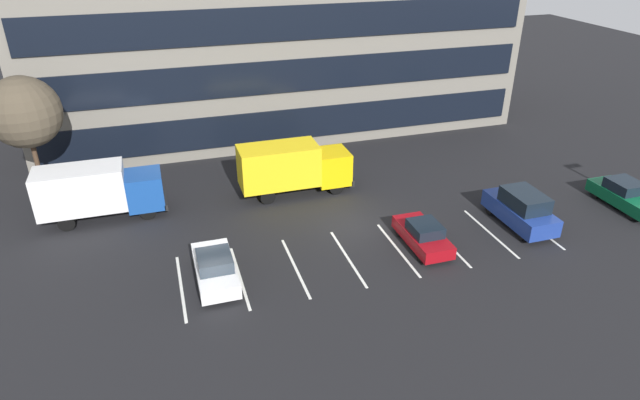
% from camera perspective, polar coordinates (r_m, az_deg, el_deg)
% --- Properties ---
extents(ground_plane, '(120.00, 120.00, 0.00)m').
position_cam_1_polar(ground_plane, '(31.17, 3.40, -2.64)').
color(ground_plane, black).
extents(office_building, '(36.83, 11.87, 18.00)m').
position_cam_1_polar(office_building, '(44.67, -4.75, 18.90)').
color(office_building, slate).
rests_on(office_building, ground_plane).
extents(lot_markings, '(19.74, 5.40, 0.01)m').
position_cam_1_polar(lot_markings, '(28.74, 5.56, -5.58)').
color(lot_markings, silver).
rests_on(lot_markings, ground_plane).
extents(box_truck_yellow_all, '(7.04, 2.33, 3.26)m').
position_cam_1_polar(box_truck_yellow_all, '(34.00, -2.87, 3.54)').
color(box_truck_yellow_all, yellow).
rests_on(box_truck_yellow_all, ground_plane).
extents(box_truck_blue, '(6.95, 2.30, 3.22)m').
position_cam_1_polar(box_truck_blue, '(33.51, -22.17, 1.00)').
color(box_truck_blue, '#194799').
rests_on(box_truck_blue, ground_plane).
extents(sedan_forest, '(1.87, 4.46, 1.60)m').
position_cam_1_polar(sedan_forest, '(37.59, 29.21, 0.47)').
color(sedan_forest, '#0C5933').
rests_on(sedan_forest, ground_plane).
extents(sedan_white, '(1.81, 4.33, 1.55)m').
position_cam_1_polar(sedan_white, '(26.71, -10.89, -6.97)').
color(sedan_white, white).
rests_on(sedan_white, ground_plane).
extents(sedan_maroon, '(1.71, 4.08, 1.46)m').
position_cam_1_polar(sedan_maroon, '(29.38, 10.69, -3.60)').
color(sedan_maroon, maroon).
rests_on(sedan_maroon, ground_plane).
extents(suv_navy, '(1.98, 4.67, 2.11)m').
position_cam_1_polar(suv_navy, '(32.70, 20.24, -0.87)').
color(suv_navy, navy).
rests_on(suv_navy, ground_plane).
extents(bare_tree, '(4.14, 4.14, 7.76)m').
position_cam_1_polar(bare_tree, '(35.80, -28.49, 8.03)').
color(bare_tree, '#473323').
rests_on(bare_tree, ground_plane).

